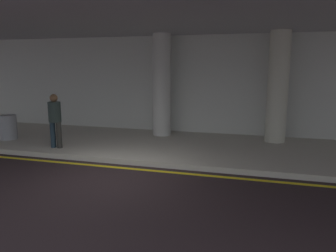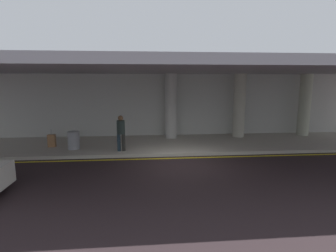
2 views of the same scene
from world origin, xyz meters
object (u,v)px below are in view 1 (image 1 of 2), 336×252
object	(u,v)px
support_column_left_mid	(278,87)
traveler_with_luggage	(55,117)
support_column_far_left	(162,85)
trash_bin_steel	(8,127)

from	to	relation	value
support_column_left_mid	traveler_with_luggage	size ratio (longest dim) A/B	2.17
support_column_far_left	trash_bin_steel	size ratio (longest dim) A/B	4.29
support_column_far_left	traveler_with_luggage	size ratio (longest dim) A/B	2.17
support_column_left_mid	traveler_with_luggage	distance (m)	7.22
support_column_far_left	trash_bin_steel	world-z (taller)	support_column_far_left
support_column_left_mid	trash_bin_steel	distance (m)	9.30
support_column_left_mid	traveler_with_luggage	bearing A→B (deg)	-157.37
support_column_left_mid	trash_bin_steel	xyz separation A→B (m)	(-8.94, -2.16, -1.40)
support_column_far_left	support_column_left_mid	world-z (taller)	same
support_column_left_mid	support_column_far_left	bearing A→B (deg)	180.00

